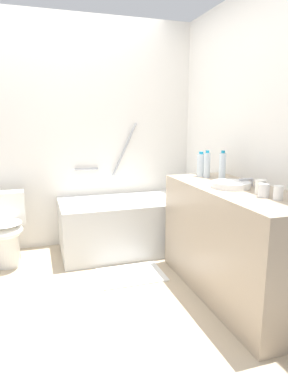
# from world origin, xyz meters

# --- Properties ---
(ground_plane) EXTENTS (4.15, 4.15, 0.00)m
(ground_plane) POSITION_xyz_m (0.00, 0.00, 0.00)
(ground_plane) COLOR #C1AD8E
(wall_back_tiled) EXTENTS (3.55, 0.10, 2.46)m
(wall_back_tiled) POSITION_xyz_m (0.00, 1.29, 1.23)
(wall_back_tiled) COLOR white
(wall_back_tiled) RESTS_ON ground_plane
(wall_right_mirror) EXTENTS (0.10, 2.87, 2.46)m
(wall_right_mirror) POSITION_xyz_m (1.63, 0.00, 1.23)
(wall_right_mirror) COLOR white
(wall_right_mirror) RESTS_ON ground_plane
(bathtub) EXTENTS (1.49, 0.75, 1.36)m
(bathtub) POSITION_xyz_m (0.76, 0.86, 0.30)
(bathtub) COLOR silver
(bathtub) RESTS_ON ground_plane
(toilet) EXTENTS (0.38, 0.51, 0.71)m
(toilet) POSITION_xyz_m (-0.50, 0.86, 0.37)
(toilet) COLOR white
(toilet) RESTS_ON ground_plane
(vanity_counter) EXTENTS (0.59, 1.50, 0.88)m
(vanity_counter) POSITION_xyz_m (1.28, -0.33, 0.44)
(vanity_counter) COLOR tan
(vanity_counter) RESTS_ON ground_plane
(sink_basin) EXTENTS (0.30, 0.30, 0.05)m
(sink_basin) POSITION_xyz_m (1.24, -0.28, 0.90)
(sink_basin) COLOR white
(sink_basin) RESTS_ON vanity_counter
(sink_faucet) EXTENTS (0.13, 0.15, 0.07)m
(sink_faucet) POSITION_xyz_m (1.42, -0.28, 0.91)
(sink_faucet) COLOR silver
(sink_faucet) RESTS_ON vanity_counter
(water_bottle_0) EXTENTS (0.06, 0.06, 0.26)m
(water_bottle_0) POSITION_xyz_m (1.35, 0.02, 1.00)
(water_bottle_0) COLOR silver
(water_bottle_0) RESTS_ON vanity_counter
(water_bottle_2) EXTENTS (0.06, 0.06, 0.24)m
(water_bottle_2) POSITION_xyz_m (1.29, 0.18, 0.99)
(water_bottle_2) COLOR silver
(water_bottle_2) RESTS_ON vanity_counter
(water_bottle_3) EXTENTS (0.07, 0.07, 0.23)m
(water_bottle_3) POSITION_xyz_m (1.26, 0.26, 0.98)
(water_bottle_3) COLOR silver
(water_bottle_3) RESTS_ON vanity_counter
(drinking_glass_1) EXTENTS (0.07, 0.07, 0.09)m
(drinking_glass_1) POSITION_xyz_m (1.27, -0.64, 0.92)
(drinking_glass_1) COLOR white
(drinking_glass_1) RESTS_ON vanity_counter
(drinking_glass_2) EXTENTS (0.08, 0.08, 0.10)m
(drinking_glass_2) POSITION_xyz_m (1.32, -0.55, 0.93)
(drinking_glass_2) COLOR white
(drinking_glass_2) RESTS_ON vanity_counter
(drinking_glass_3) EXTENTS (0.06, 0.06, 0.09)m
(drinking_glass_3) POSITION_xyz_m (1.31, -0.74, 0.92)
(drinking_glass_3) COLOR white
(drinking_glass_3) RESTS_ON vanity_counter
(soap_dish) EXTENTS (0.09, 0.06, 0.02)m
(soap_dish) POSITION_xyz_m (1.35, -0.08, 0.89)
(soap_dish) COLOR white
(soap_dish) RESTS_ON vanity_counter
(bath_mat) EXTENTS (0.58, 0.42, 0.01)m
(bath_mat) POSITION_xyz_m (0.58, 0.23, 0.01)
(bath_mat) COLOR white
(bath_mat) RESTS_ON ground_plane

